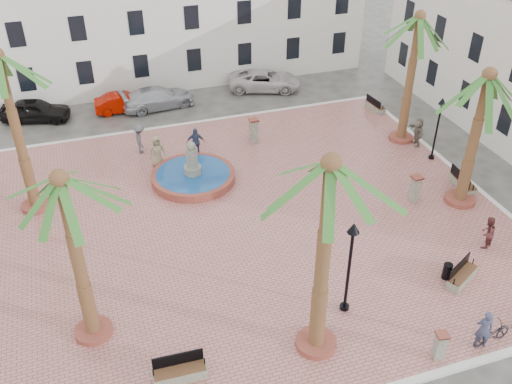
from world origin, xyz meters
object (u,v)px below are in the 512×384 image
lamppost_e (439,118)px  bicycle_a (491,334)px  bench_e (462,183)px  lamppost_s (351,253)px  bollard_e (415,188)px  fountain (193,175)px  car_black (35,110)px  bench_ne (375,106)px  litter_bin (447,271)px  palm_nw (2,73)px  bollard_n (254,130)px  palm_s (329,187)px  cyclist_b (487,233)px  cyclist_a (484,329)px  car_silver (158,98)px  palm_ne (418,31)px  palm_sw (64,199)px  bench_se (462,276)px  palm_e (486,91)px  pedestrian_east (418,132)px  bollard_se (440,345)px  pedestrian_fountain_a (157,152)px  pedestrian_north (140,139)px  car_red (124,102)px  pedestrian_fountain_b (196,142)px  bench_s (180,372)px

lamppost_e → bicycle_a: 13.93m
bench_e → lamppost_s: (-9.79, -6.05, 2.62)m
lamppost_e → bollard_e: bearing=-133.8°
fountain → car_black: size_ratio=1.05×
fountain → bicycle_a: 16.68m
bench_ne → litter_bin: 16.54m
palm_nw → bollard_n: (12.58, 3.04, -6.38)m
palm_s → cyclist_b: bearing=16.8°
bollard_n → cyclist_a: size_ratio=0.89×
bench_e → car_silver: car_silver is taller
palm_ne → car_black: (-21.07, 9.97, -6.12)m
palm_sw → bench_se: palm_sw is taller
fountain → bollard_e: (10.28, -5.49, 0.44)m
palm_e → bench_se: palm_e is taller
pedestrian_east → car_black: bearing=-108.2°
palm_ne → bollard_e: palm_ne is taller
palm_s → bollard_se: size_ratio=6.69×
fountain → cyclist_a: fountain is taller
pedestrian_fountain_a → pedestrian_north: (-0.66, 1.83, -0.04)m
car_red → palm_s: bearing=-168.6°
car_black → fountain: bearing=-128.8°
pedestrian_east → fountain: bearing=-82.9°
bollard_se → pedestrian_east: pedestrian_east is taller
pedestrian_fountain_b → cyclist_a: bearing=-58.5°
cyclist_a → pedestrian_fountain_a: size_ratio=0.92×
bench_s → bollard_se: size_ratio=1.56×
pedestrian_fountain_a → bollard_n: bearing=1.5°
bicycle_a → bollard_se: bearing=84.3°
car_red → bench_ne: bearing=-107.6°
palm_ne → lamppost_e: 4.92m
palm_sw → lamppost_s: 10.41m
palm_nw → palm_sw: (2.00, -9.48, -0.94)m
lamppost_s → cyclist_b: bearing=11.2°
cyclist_b → pedestrian_fountain_b: bearing=-76.0°
palm_e → bollard_n: bearing=130.8°
palm_s → bench_ne: bearing=55.8°
bench_e → lamppost_e: (0.22, 3.22, 2.28)m
palm_s → bench_s: (-5.15, 0.12, -6.79)m
bicycle_a → car_silver: 25.93m
fountain → bicycle_a: (7.98, -14.65, 0.12)m
bench_se → car_silver: 23.28m
car_black → pedestrian_fountain_a: bearing=-128.6°
palm_e → litter_bin: size_ratio=9.69×
palm_sw → pedestrian_north: 14.93m
palm_ne → pedestrian_fountain_a: 15.81m
palm_e → palm_s: bearing=-149.3°
bollard_se → bench_e: bearing=50.8°
bench_se → pedestrian_east: bearing=39.2°
lamppost_e → pedestrian_east: (0.00, 1.69, -1.69)m
bench_s → car_red: bearing=89.7°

